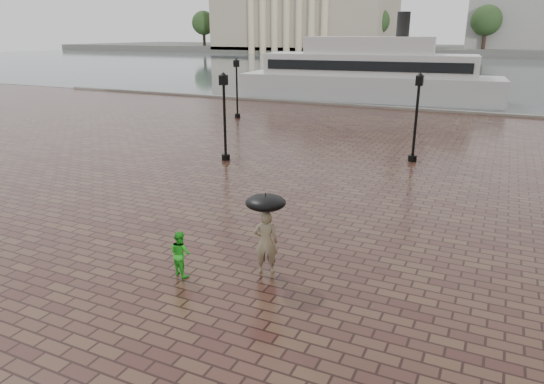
% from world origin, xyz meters
% --- Properties ---
extents(ground, '(300.00, 300.00, 0.00)m').
position_xyz_m(ground, '(0.00, 0.00, 0.00)').
color(ground, '#381D19').
rests_on(ground, ground).
extents(harbour_water, '(240.00, 240.00, 0.00)m').
position_xyz_m(harbour_water, '(0.00, 92.00, 0.00)').
color(harbour_water, '#41494F').
rests_on(harbour_water, ground).
extents(quay_edge, '(80.00, 0.60, 0.30)m').
position_xyz_m(quay_edge, '(0.00, 32.00, 0.00)').
color(quay_edge, slate).
rests_on(quay_edge, ground).
extents(far_shore, '(300.00, 60.00, 2.00)m').
position_xyz_m(far_shore, '(0.00, 160.00, 1.00)').
color(far_shore, '#4C4C47').
rests_on(far_shore, ground).
extents(museum, '(57.00, 32.50, 26.00)m').
position_xyz_m(museum, '(-55.00, 144.61, 13.91)').
color(museum, gray).
rests_on(museum, ground).
extents(far_trees, '(188.00, 8.00, 13.50)m').
position_xyz_m(far_trees, '(0.00, 138.00, 9.42)').
color(far_trees, '#2D2119').
rests_on(far_trees, ground).
extents(street_lamps, '(15.44, 12.44, 4.40)m').
position_xyz_m(street_lamps, '(-5.00, 15.33, 2.33)').
color(street_lamps, black).
rests_on(street_lamps, ground).
extents(adult_pedestrian, '(0.79, 0.67, 1.84)m').
position_xyz_m(adult_pedestrian, '(1.50, -0.50, 0.92)').
color(adult_pedestrian, gray).
rests_on(adult_pedestrian, ground).
extents(child_pedestrian, '(0.75, 0.65, 1.29)m').
position_xyz_m(child_pedestrian, '(-0.58, -1.63, 0.65)').
color(child_pedestrian, green).
rests_on(child_pedestrian, ground).
extents(ferry_near, '(25.67, 8.36, 8.27)m').
position_xyz_m(ferry_near, '(-5.53, 37.00, 2.49)').
color(ferry_near, silver).
rests_on(ferry_near, ground).
extents(umbrella, '(1.10, 1.10, 1.18)m').
position_xyz_m(umbrella, '(1.50, -0.50, 2.08)').
color(umbrella, black).
rests_on(umbrella, ground).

